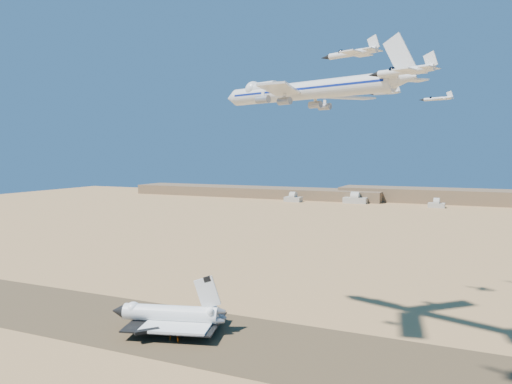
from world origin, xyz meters
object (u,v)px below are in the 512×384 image
at_px(chase_jet_b, 404,71).
at_px(crew_c, 178,340).
at_px(shuttle, 170,316).
at_px(carrier_747, 300,91).
at_px(chase_jet_c, 386,93).
at_px(crew_a, 170,338).
at_px(chase_jet_a, 351,53).
at_px(chase_jet_d, 437,99).
at_px(crew_b, 178,339).

bearing_deg(chase_jet_b, crew_c, 175.98).
distance_m(shuttle, carrier_747, 94.68).
bearing_deg(chase_jet_c, crew_a, -115.82).
bearing_deg(chase_jet_b, chase_jet_a, 158.83).
bearing_deg(chase_jet_c, chase_jet_d, 60.18).
height_order(crew_b, chase_jet_a, chase_jet_a).
relative_size(carrier_747, crew_c, 42.10).
xyz_separation_m(carrier_747, chase_jet_c, (21.15, 48.00, 3.51)).
distance_m(carrier_747, chase_jet_b, 77.29).
xyz_separation_m(chase_jet_b, chase_jet_d, (-4.27, 130.90, 7.20)).
relative_size(chase_jet_b, chase_jet_c, 1.09).
distance_m(shuttle, chase_jet_a, 117.48).
height_order(carrier_747, crew_c, carrier_747).
bearing_deg(chase_jet_a, chase_jet_b, -22.39).
xyz_separation_m(crew_b, chase_jet_d, (76.21, 91.71, 88.81)).
xyz_separation_m(crew_b, chase_jet_a, (66.63, -26.39, 88.44)).
height_order(carrier_747, chase_jet_a, carrier_747).
bearing_deg(crew_a, crew_c, -92.29).
height_order(carrier_747, crew_a, carrier_747).
height_order(carrier_747, chase_jet_c, carrier_747).
bearing_deg(crew_a, chase_jet_b, -108.14).
bearing_deg(chase_jet_a, crew_c, 179.29).
distance_m(shuttle, crew_a, 11.21).
distance_m(crew_c, chase_jet_d, 148.89).
relative_size(crew_c, chase_jet_b, 0.13).
xyz_separation_m(crew_a, chase_jet_c, (60.07, 72.48, 90.23)).
relative_size(carrier_747, chase_jet_b, 5.28).
height_order(crew_c, chase_jet_b, chase_jet_b).
relative_size(chase_jet_a, chase_jet_d, 1.05).
bearing_deg(chase_jet_a, chase_jet_c, 115.72).
bearing_deg(chase_jet_b, shuttle, 173.72).
bearing_deg(carrier_747, chase_jet_d, 77.61).
bearing_deg(shuttle, chase_jet_d, 28.94).
bearing_deg(chase_jet_d, chase_jet_a, -77.54).
height_order(crew_a, chase_jet_d, chase_jet_d).
xyz_separation_m(crew_c, chase_jet_b, (79.54, -38.08, 81.62)).
height_order(shuttle, crew_a, shuttle).
bearing_deg(shuttle, carrier_747, 4.09).
bearing_deg(carrier_747, crew_b, -128.35).
distance_m(carrier_747, chase_jet_c, 52.57).
bearing_deg(crew_b, shuttle, 10.78).
height_order(chase_jet_a, chase_jet_b, chase_jet_a).
bearing_deg(crew_b, carrier_747, -93.08).
bearing_deg(crew_b, chase_jet_c, -75.12).
distance_m(chase_jet_a, chase_jet_d, 118.48).
xyz_separation_m(crew_c, chase_jet_d, (75.26, 92.82, 88.81)).
bearing_deg(chase_jet_b, chase_jet_c, 123.32).
bearing_deg(carrier_747, chase_jet_b, -36.79).
bearing_deg(crew_a, crew_b, -72.09).
distance_m(crew_b, chase_jet_d, 148.68).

